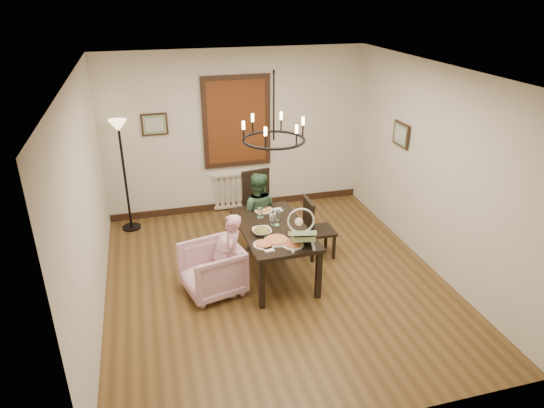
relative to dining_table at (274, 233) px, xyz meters
name	(u,v)px	position (x,y,z in m)	size (l,w,h in m)	color
room_shell	(268,176)	(-0.02, 0.18, 0.76)	(4.51, 5.00, 2.81)	brown
dining_table	(274,233)	(0.00, 0.00, 0.00)	(0.93, 1.58, 0.73)	black
chair_far	(261,205)	(0.12, 1.16, -0.11)	(0.47, 0.47, 1.06)	black
chair_right	(320,227)	(0.79, 0.31, -0.18)	(0.41, 0.41, 0.93)	black
armchair	(212,269)	(-0.89, -0.21, -0.31)	(0.72, 0.73, 0.67)	#E5AFC6
elderly_woman	(232,262)	(-0.64, -0.31, -0.18)	(0.34, 0.22, 0.93)	#D899AA
seated_man	(257,219)	(-0.05, 0.73, -0.13)	(0.50, 0.39, 1.03)	#355A3D
baby_bouncer	(302,232)	(0.22, -0.52, 0.25)	(0.37, 0.50, 0.32)	#A7C98B
salad_bowl	(262,231)	(-0.20, -0.14, 0.12)	(0.30, 0.30, 0.07)	white
pizza_platter	(276,240)	(-0.07, -0.40, 0.10)	(0.32, 0.32, 0.04)	tan
drinking_glass	(273,222)	(0.01, 0.05, 0.15)	(0.06, 0.06, 0.12)	silver
window_blinds	(237,122)	(-0.02, 2.28, 0.96)	(1.00, 0.03, 1.40)	brown
radiator	(239,190)	(-0.02, 2.30, -0.29)	(0.92, 0.12, 0.62)	silver
picture_back	(155,124)	(-1.37, 2.29, 1.01)	(0.42, 0.03, 0.36)	black
picture_right	(401,134)	(2.19, 0.72, 1.01)	(0.42, 0.03, 0.36)	black
floor_lamp	(125,178)	(-1.92, 1.97, 0.26)	(0.30, 0.30, 1.80)	black
chandelier	(274,140)	(0.00, 0.00, 1.31)	(0.80, 0.80, 0.04)	black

